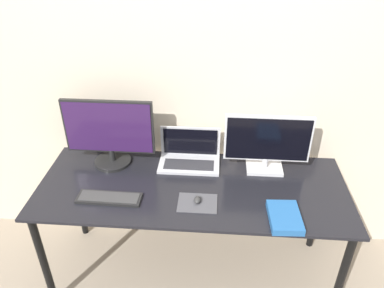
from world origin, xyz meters
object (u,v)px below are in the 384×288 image
monitor_right (267,143)px  mouse (197,200)px  laptop (190,155)px  monitor_left (109,133)px  keyboard (109,198)px  book (285,217)px

monitor_right → mouse: bearing=-138.6°
monitor_right → laptop: monitor_right is taller
monitor_left → keyboard: (0.07, -0.36, -0.21)m
keyboard → mouse: mouse is taller
monitor_right → mouse: size_ratio=8.69×
laptop → keyboard: size_ratio=1.05×
monitor_left → mouse: size_ratio=9.31×
monitor_right → mouse: (-0.39, -0.35, -0.17)m
laptop → monitor_right: bearing=-5.0°
monitor_left → laptop: (0.49, 0.04, -0.16)m
monitor_left → monitor_right: size_ratio=1.07×
monitor_right → book: size_ratio=2.14×
monitor_right → keyboard: bearing=-158.0°
monitor_right → book: 0.49m
monitor_right → laptop: size_ratio=1.35×
monitor_left → book: (1.02, -0.45, -0.20)m
keyboard → book: bearing=-5.6°
monitor_left → laptop: 0.51m
keyboard → book: book is taller
monitor_right → laptop: bearing=175.0°
monitor_right → book: bearing=-81.8°
monitor_right → keyboard: (-0.88, -0.36, -0.18)m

